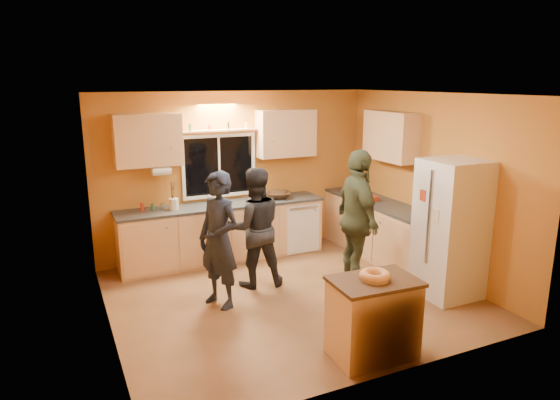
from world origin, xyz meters
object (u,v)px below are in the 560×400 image
island (373,317)px  person_left (219,240)px  person_center (254,228)px  person_right (358,219)px  refrigerator (451,229)px

island → person_left: (-1.03, 1.79, 0.43)m
person_center → person_right: bearing=164.3°
island → person_center: 2.27m
person_center → island: bearing=110.3°
person_center → person_right: (1.25, -0.60, 0.12)m
person_left → person_center: (0.64, 0.41, -0.03)m
refrigerator → person_center: bearing=147.8°
refrigerator → island: size_ratio=2.02×
refrigerator → person_right: 1.19m
refrigerator → island: bearing=-154.7°
island → person_center: (-0.40, 2.20, 0.40)m
person_center → person_left: bearing=42.8°
island → person_left: size_ratio=0.52×
person_left → refrigerator: bearing=45.7°
refrigerator → person_right: person_right is taller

